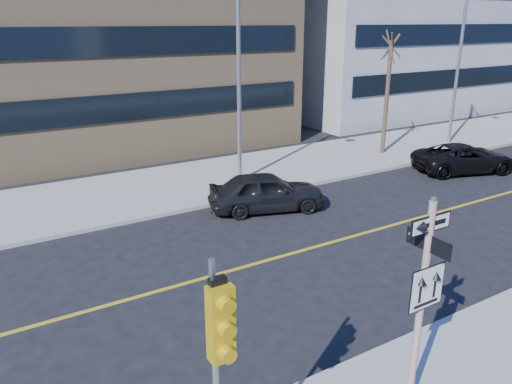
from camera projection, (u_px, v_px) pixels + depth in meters
ground at (325, 339)px, 11.44m from camera, size 120.00×120.00×0.00m
far_sidewalk at (434, 140)px, 29.94m from camera, size 66.00×6.00×0.15m
road_centerline at (492, 197)px, 20.56m from camera, size 40.00×0.14×0.01m
sign_pole at (423, 294)px, 8.61m from camera, size 0.92×0.92×4.06m
traffic_signal at (220, 344)px, 6.34m from camera, size 0.32×0.45×4.00m
parked_car_a at (266, 192)px, 18.95m from camera, size 3.06×4.71×1.49m
parked_car_c at (465, 158)px, 23.82m from camera, size 3.70×5.31×1.35m
streetlight_a at (242, 75)px, 20.54m from camera, size 0.55×2.25×8.00m
streetlight_b at (463, 62)px, 27.41m from camera, size 0.55×2.25×8.00m
street_tree_west at (391, 49)px, 25.14m from camera, size 1.80×1.80×6.35m
building_grey_mid at (375, 12)px, 40.15m from camera, size 20.00×16.00×15.00m
building_grey_far at (502, 9)px, 52.72m from camera, size 18.00×18.00×16.00m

